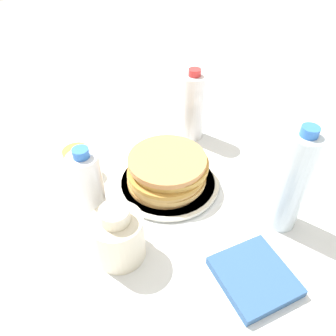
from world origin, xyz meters
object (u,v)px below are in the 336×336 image
at_px(juice_glass, 78,162).
at_px(water_bottle_mid, 292,182).
at_px(water_bottle_far, 193,107).
at_px(cream_jug, 118,236).
at_px(plate, 168,182).
at_px(pancake_stack, 167,170).
at_px(water_bottle_near, 90,193).

distance_m(juice_glass, water_bottle_mid, 0.52).
bearing_deg(juice_glass, water_bottle_mid, -41.22).
relative_size(water_bottle_mid, water_bottle_far, 1.20).
distance_m(cream_jug, water_bottle_mid, 0.36).
height_order(plate, water_bottle_far, water_bottle_far).
xyz_separation_m(pancake_stack, water_bottle_near, (-0.19, -0.06, 0.05)).
bearing_deg(cream_jug, plate, 42.30).
xyz_separation_m(water_bottle_mid, water_bottle_far, (-0.04, 0.37, -0.02)).
distance_m(juice_glass, cream_jug, 0.28).
bearing_deg(water_bottle_mid, water_bottle_near, 159.03).
relative_size(juice_glass, cream_jug, 0.55).
distance_m(plate, water_bottle_far, 0.24).
bearing_deg(pancake_stack, water_bottle_far, 48.98).
xyz_separation_m(water_bottle_near, water_bottle_mid, (0.38, -0.15, 0.02)).
bearing_deg(water_bottle_far, plate, -130.67).
bearing_deg(plate, juice_glass, 146.67).
bearing_deg(pancake_stack, water_bottle_near, -163.47).
distance_m(cream_jug, water_bottle_near, 0.11).
relative_size(juice_glass, water_bottle_near, 0.34).
distance_m(juice_glass, water_bottle_near, 0.20).
bearing_deg(water_bottle_mid, water_bottle_far, 96.44).
distance_m(plate, cream_jug, 0.23).
bearing_deg(pancake_stack, cream_jug, -137.46).
bearing_deg(water_bottle_far, water_bottle_near, -146.33).
bearing_deg(water_bottle_far, water_bottle_mid, -83.56).
bearing_deg(water_bottle_near, water_bottle_far, 33.67).
xyz_separation_m(plate, cream_jug, (-0.17, -0.15, 0.05)).
distance_m(pancake_stack, water_bottle_mid, 0.29).
xyz_separation_m(cream_jug, water_bottle_mid, (0.35, -0.05, 0.06)).
bearing_deg(juice_glass, cream_jug, -84.26).
height_order(pancake_stack, water_bottle_mid, water_bottle_mid).
xyz_separation_m(plate, water_bottle_far, (0.14, 0.17, 0.09)).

